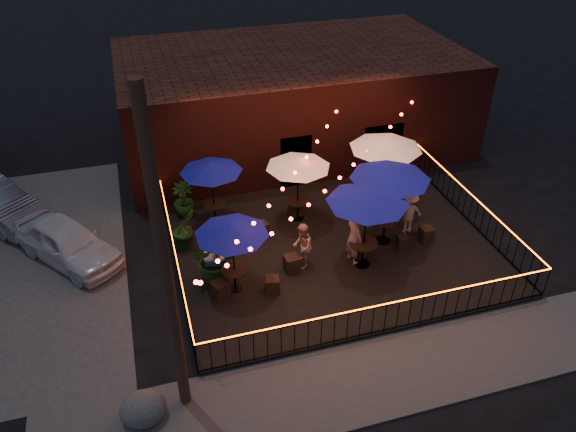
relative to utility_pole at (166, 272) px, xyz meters
name	(u,v)px	position (x,y,z in m)	size (l,w,h in m)	color
ground	(355,289)	(5.40, 2.60, -4.00)	(110.00, 110.00, 0.00)	black
patio	(332,248)	(5.40, 4.60, -3.92)	(10.00, 8.00, 0.15)	black
sidewalk	(404,370)	(5.40, -0.65, -3.98)	(18.00, 2.50, 0.05)	#423F3D
brick_building	(291,98)	(6.40, 12.59, -2.00)	(14.00, 8.00, 4.00)	#39140F
utility_pole	(166,272)	(0.00, 0.00, 0.00)	(0.26, 0.26, 8.00)	#3D2419
fence_front	(385,318)	(5.40, 0.60, -3.34)	(10.00, 0.04, 1.04)	black
fence_left	(176,261)	(0.40, 4.60, -3.34)	(0.04, 8.00, 1.04)	black
fence_right	(470,209)	(10.40, 4.60, -3.34)	(0.04, 8.00, 1.04)	black
festoon_lights	(307,193)	(4.39, 4.30, -1.48)	(10.02, 8.72, 1.32)	#FF1512
cafe_table_0	(232,230)	(1.96, 3.46, -1.74)	(2.72, 2.72, 2.31)	black
cafe_table_1	(211,168)	(2.02, 7.11, -1.75)	(2.31, 2.31, 2.30)	black
cafe_table_2	(368,198)	(5.96, 3.45, -1.40)	(3.14, 3.14, 2.68)	black
cafe_table_3	(298,163)	(4.79, 6.45, -1.67)	(2.28, 2.28, 2.39)	black
cafe_table_4	(391,174)	(7.11, 4.40, -1.32)	(3.18, 3.18, 2.77)	black
cafe_table_5	(386,144)	(7.85, 6.34, -1.35)	(2.88, 2.88, 2.73)	black
bistro_chair_0	(221,289)	(1.49, 3.25, -3.60)	(0.43, 0.43, 0.51)	black
bistro_chair_1	(272,284)	(2.97, 3.06, -3.62)	(0.40, 0.40, 0.47)	black
bistro_chair_2	(185,235)	(0.86, 6.21, -3.61)	(0.41, 0.41, 0.48)	black
bistro_chair_3	(261,229)	(3.35, 5.84, -3.61)	(0.41, 0.41, 0.49)	black
bistro_chair_4	(292,263)	(3.78, 3.80, -3.59)	(0.44, 0.44, 0.52)	black
bistro_chair_5	(360,250)	(6.04, 3.85, -3.62)	(0.39, 0.39, 0.46)	black
bistro_chair_6	(295,209)	(4.78, 6.66, -3.61)	(0.41, 0.41, 0.49)	black
bistro_chair_7	(347,208)	(6.56, 6.23, -3.59)	(0.43, 0.43, 0.51)	black
bistro_chair_8	(403,242)	(7.57, 3.92, -3.65)	(0.34, 0.34, 0.40)	black
bistro_chair_9	(426,234)	(8.47, 4.06, -3.61)	(0.40, 0.40, 0.48)	black
bistro_chair_10	(374,196)	(7.80, 6.71, -3.61)	(0.41, 0.41, 0.48)	black
bistro_chair_11	(408,185)	(9.34, 7.09, -3.64)	(0.35, 0.35, 0.42)	black
patron_a	(354,237)	(5.74, 3.71, -2.92)	(0.68, 0.45, 1.86)	#D3AC8E
patron_b	(302,246)	(4.15, 3.91, -3.09)	(0.74, 0.58, 1.52)	#D3AB8C
patron_c	(408,212)	(8.07, 4.66, -3.08)	(0.99, 0.57, 1.53)	tan
potted_shrub_a	(216,259)	(1.52, 4.06, -3.11)	(1.33, 1.15, 1.48)	#12410E
potted_shrub_b	(185,229)	(0.86, 5.88, -3.13)	(0.80, 0.64, 1.45)	#113E0F
potted_shrub_c	(183,200)	(1.06, 7.79, -3.22)	(0.70, 0.70, 1.26)	#113813
cooler	(215,266)	(1.51, 4.18, -3.44)	(0.66, 0.51, 0.80)	#1F58A2
boulder	(143,409)	(-0.98, -0.25, -3.62)	(0.98, 0.83, 0.76)	#3F403B
car_white	(68,242)	(-2.74, 6.48, -3.33)	(1.59, 3.94, 1.34)	silver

